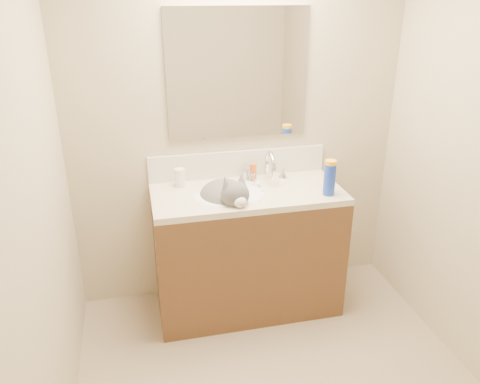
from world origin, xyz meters
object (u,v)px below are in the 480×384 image
vanity_cabinet (247,253)px  pill_bottle (180,178)px  basin (230,205)px  cat (227,198)px  faucet (269,169)px  silver_jar (244,175)px  amber_bottle (253,171)px  spray_can (329,180)px

vanity_cabinet → pill_bottle: size_ratio=10.05×
vanity_cabinet → basin: basin is taller
basin → cat: 0.06m
faucet → silver_jar: (-0.16, 0.06, -0.05)m
silver_jar → amber_bottle: amber_bottle is taller
vanity_cabinet → faucet: faucet is taller
pill_bottle → spray_can: (0.88, -0.34, 0.04)m
pill_bottle → basin: bearing=-35.8°
faucet → pill_bottle: (-0.58, 0.04, -0.03)m
cat → pill_bottle: 0.34m
vanity_cabinet → amber_bottle: size_ratio=11.01×
basin → cat: cat is taller
basin → cat: bearing=-163.1°
basin → pill_bottle: bearing=144.2°
basin → spray_can: size_ratio=2.27×
pill_bottle → spray_can: 0.94m
vanity_cabinet → spray_can: spray_can is taller
spray_can → amber_bottle: bearing=137.5°
cat → silver_jar: size_ratio=7.65×
silver_jar → amber_bottle: (0.06, -0.01, 0.02)m
vanity_cabinet → amber_bottle: (0.09, 0.19, 0.50)m
faucet → amber_bottle: 0.11m
spray_can → cat: bearing=168.3°
vanity_cabinet → pill_bottle: 0.67m
silver_jar → faucet: bearing=-21.2°
basin → spray_can: 0.63m
faucet → silver_jar: bearing=158.8°
pill_bottle → amber_bottle: pill_bottle is taller
cat → amber_bottle: 0.33m
vanity_cabinet → faucet: size_ratio=4.29×
vanity_cabinet → spray_can: size_ratio=6.06×
pill_bottle → faucet: bearing=-3.6°
cat → silver_jar: (0.17, 0.23, 0.05)m
vanity_cabinet → amber_bottle: amber_bottle is taller
cat → basin: bearing=4.3°
faucet → pill_bottle: size_ratio=2.35×
pill_bottle → silver_jar: 0.43m
basin → faucet: 0.38m
pill_bottle → silver_jar: bearing=3.3°
faucet → spray_can: faucet is taller
faucet → pill_bottle: faucet is taller
faucet → spray_can: (0.29, -0.30, 0.01)m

